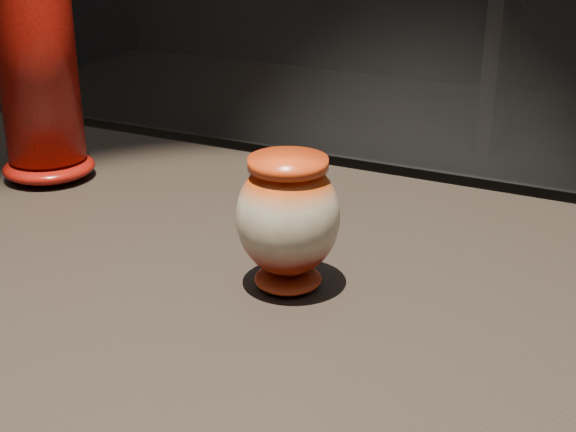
# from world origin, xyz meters

# --- Properties ---
(main_vase) EXTENTS (0.15, 0.15, 0.15)m
(main_vase) POSITION_xyz_m (0.04, -0.01, 0.98)
(main_vase) COLOR maroon
(main_vase) RESTS_ON display_plinth
(tall_vase) EXTENTS (0.17, 0.17, 0.44)m
(tall_vase) POSITION_xyz_m (-0.45, 0.15, 1.11)
(tall_vase) COLOR #B8120C
(tall_vase) RESTS_ON display_plinth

